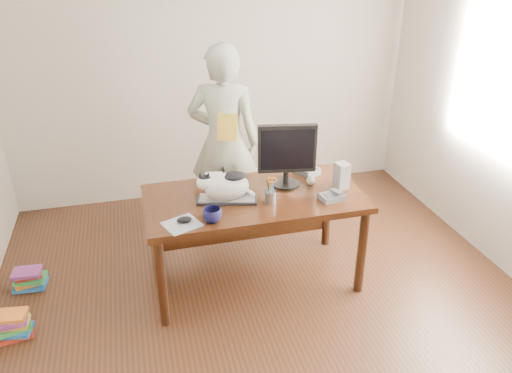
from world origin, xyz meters
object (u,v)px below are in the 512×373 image
(pen_cup, at_px, (271,196))
(book_pile_b, at_px, (29,279))
(desk, at_px, (252,208))
(phone, at_px, (332,196))
(person, at_px, (224,142))
(book_pile_a, at_px, (13,325))
(speaker, at_px, (342,176))
(book_stack, at_px, (216,180))
(calculator, at_px, (306,170))
(mouse, at_px, (184,220))
(coffee_mug, at_px, (212,215))
(cat, at_px, (225,185))
(keyboard, at_px, (227,199))
(monitor, at_px, (287,152))
(baseball, at_px, (311,181))

(pen_cup, bearing_deg, book_pile_b, 165.00)
(desk, height_order, phone, phone)
(person, xyz_separation_m, book_pile_a, (-1.70, -1.05, -0.77))
(phone, xyz_separation_m, speaker, (0.14, 0.16, 0.08))
(book_stack, relative_size, book_pile_a, 0.89)
(phone, relative_size, calculator, 0.78)
(mouse, height_order, speaker, speaker)
(coffee_mug, relative_size, phone, 0.70)
(coffee_mug, bearing_deg, cat, 62.41)
(book_stack, bearing_deg, phone, -14.61)
(keyboard, relative_size, monitor, 0.92)
(phone, relative_size, book_pile_a, 0.67)
(phone, bearing_deg, calculator, 84.89)
(keyboard, xyz_separation_m, cat, (-0.01, 0.00, 0.11))
(book_stack, xyz_separation_m, calculator, (0.74, 0.01, -0.01))
(book_stack, relative_size, book_pile_b, 0.93)
(pen_cup, bearing_deg, speaker, 9.26)
(book_pile_a, bearing_deg, mouse, -2.73)
(pen_cup, relative_size, mouse, 1.72)
(coffee_mug, bearing_deg, book_stack, 77.34)
(calculator, relative_size, book_pile_a, 0.86)
(person, distance_m, book_pile_b, 1.91)
(person, bearing_deg, phone, 139.68)
(desk, xyz_separation_m, book_pile_b, (-1.72, 0.27, -0.53))
(coffee_mug, height_order, book_pile_a, coffee_mug)
(cat, distance_m, person, 0.89)
(speaker, height_order, book_pile_b, speaker)
(monitor, height_order, coffee_mug, monitor)
(speaker, bearing_deg, baseball, 144.57)
(book_pile_b, bearing_deg, book_stack, -3.29)
(calculator, bearing_deg, phone, -110.59)
(phone, height_order, calculator, phone)
(phone, height_order, book_stack, book_stack)
(desk, height_order, pen_cup, pen_cup)
(mouse, xyz_separation_m, speaker, (1.21, 0.22, 0.08))
(phone, bearing_deg, book_pile_a, 171.73)
(coffee_mug, distance_m, phone, 0.90)
(cat, xyz_separation_m, book_pile_b, (-1.50, 0.37, -0.80))
(pen_cup, distance_m, person, 1.00)
(keyboard, bearing_deg, monitor, 28.28)
(monitor, height_order, book_pile_a, monitor)
(monitor, xyz_separation_m, book_pile_a, (-2.03, -0.30, -0.94))
(pen_cup, xyz_separation_m, book_stack, (-0.32, 0.40, -0.02))
(baseball, distance_m, book_pile_b, 2.31)
(book_pile_a, relative_size, book_pile_b, 1.05)
(pen_cup, xyz_separation_m, book_pile_a, (-1.84, -0.07, -0.72))
(calculator, bearing_deg, monitor, -165.87)
(keyboard, distance_m, pen_cup, 0.32)
(desk, relative_size, book_stack, 6.65)
(coffee_mug, xyz_separation_m, book_stack, (0.13, 0.56, -0.02))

